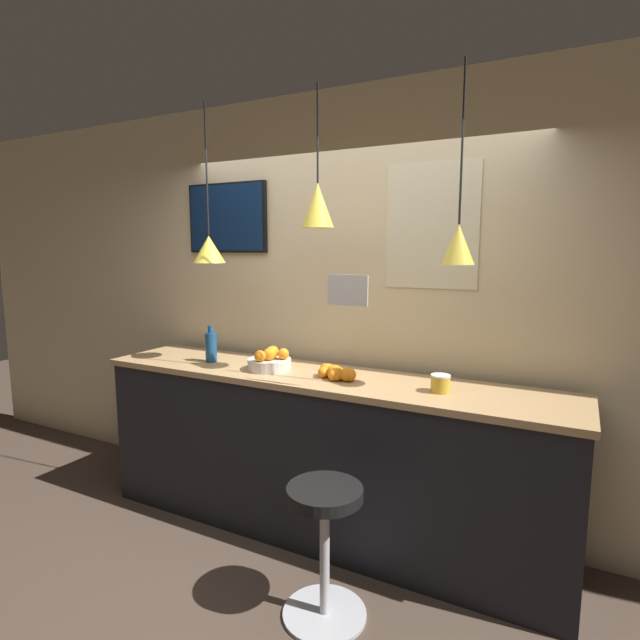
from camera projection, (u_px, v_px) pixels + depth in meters
ground_plane at (269, 586)px, 2.76m from camera, size 14.00×14.00×0.00m
back_wall at (348, 306)px, 3.46m from camera, size 8.00×0.06×2.90m
service_counter at (320, 454)px, 3.22m from camera, size 3.09×0.63×1.06m
bar_stool at (325, 531)px, 2.47m from camera, size 0.43×0.43×0.69m
fruit_bowl at (270, 361)px, 3.27m from camera, size 0.29×0.29×0.16m
orange_pile at (336, 373)px, 3.04m from camera, size 0.26×0.16×0.09m
juice_bottle at (211, 347)px, 3.49m from camera, size 0.08×0.08×0.26m
spread_jar at (440, 383)px, 2.76m from camera, size 0.11×0.11×0.10m
pendant_lamp_left at (209, 248)px, 3.39m from camera, size 0.22×0.22×1.05m
pendant_lamp_middle at (318, 205)px, 2.97m from camera, size 0.19×0.19×0.83m
pendant_lamp_right at (458, 243)px, 2.62m from camera, size 0.17×0.17×1.04m
mounted_tv at (227, 218)px, 3.78m from camera, size 0.70×0.04×0.52m
hanging_menu_board at (348, 290)px, 2.73m from camera, size 0.24×0.01×0.17m
wall_poster at (432, 226)px, 3.09m from camera, size 0.58×0.01×0.77m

